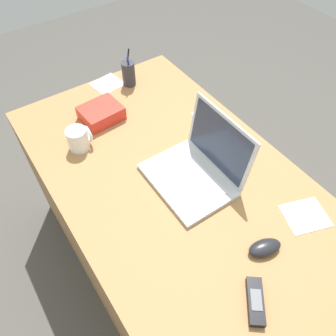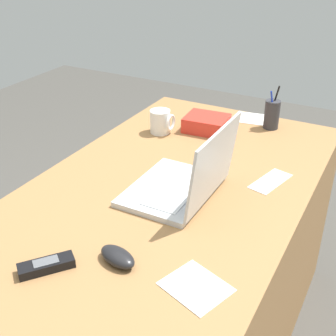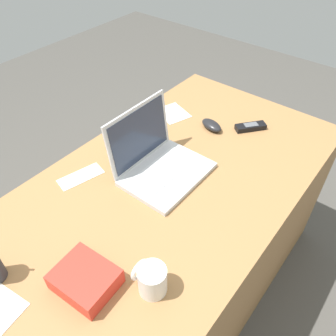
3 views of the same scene
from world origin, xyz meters
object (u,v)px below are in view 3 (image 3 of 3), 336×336
Objects in this scene: computer_mouse at (212,125)px; cordless_phone at (251,127)px; laptop at (158,161)px; coffee_mug_white at (151,279)px; snack_bag at (85,279)px.

cordless_phone is at bearing -37.67° from computer_mouse.
computer_mouse is (0.36, -0.01, -0.03)m from laptop.
coffee_mug_white is 0.19m from snack_bag.
computer_mouse is 0.86m from snack_bag.
snack_bag is at bearing 125.47° from coffee_mug_white.
laptop is 0.36m from computer_mouse.
laptop is at bearing 37.55° from coffee_mug_white.
snack_bag reaches higher than computer_mouse.
coffee_mug_white reaches higher than cordless_phone.
laptop is 0.51m from snack_bag.
coffee_mug_white is at bearing -143.51° from computer_mouse.
computer_mouse is 0.80m from coffee_mug_white.
computer_mouse is at bearing -1.05° from laptop.
coffee_mug_white is (-0.38, -0.30, -0.00)m from laptop.
cordless_phone is (0.46, -0.14, -0.04)m from laptop.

